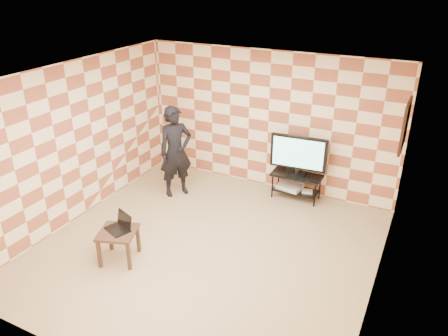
{
  "coord_description": "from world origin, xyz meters",
  "views": [
    {
      "loc": [
        2.8,
        -5.0,
        4.06
      ],
      "look_at": [
        0.0,
        0.6,
        1.15
      ],
      "focal_mm": 35.0,
      "sensor_mm": 36.0,
      "label": 1
    }
  ],
  "objects_px": {
    "person": "(176,152)",
    "tv": "(298,154)",
    "tv_stand": "(296,181)",
    "side_table": "(118,236)"
  },
  "relations": [
    {
      "from": "side_table",
      "to": "person",
      "type": "bearing_deg",
      "value": 99.19
    },
    {
      "from": "side_table",
      "to": "tv",
      "type": "bearing_deg",
      "value": 59.76
    },
    {
      "from": "tv",
      "to": "tv_stand",
      "type": "bearing_deg",
      "value": 85.87
    },
    {
      "from": "tv_stand",
      "to": "side_table",
      "type": "distance_m",
      "value": 3.52
    },
    {
      "from": "person",
      "to": "tv",
      "type": "bearing_deg",
      "value": -31.87
    },
    {
      "from": "tv",
      "to": "side_table",
      "type": "xyz_separation_m",
      "value": [
        -1.77,
        -3.04,
        -0.51
      ]
    },
    {
      "from": "side_table",
      "to": "person",
      "type": "height_order",
      "value": "person"
    },
    {
      "from": "tv_stand",
      "to": "person",
      "type": "relative_size",
      "value": 0.54
    },
    {
      "from": "tv",
      "to": "person",
      "type": "height_order",
      "value": "person"
    },
    {
      "from": "tv",
      "to": "person",
      "type": "relative_size",
      "value": 0.6
    }
  ]
}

